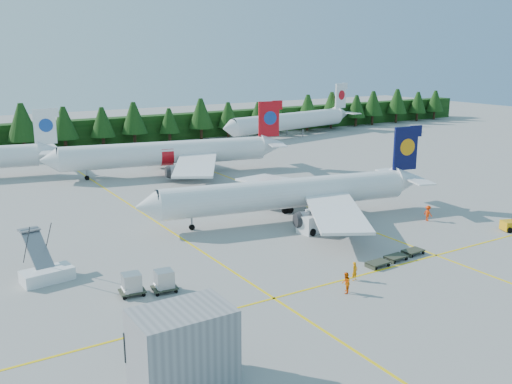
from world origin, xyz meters
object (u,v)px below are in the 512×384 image
airliner_red (162,154)px  airstairs (46,271)px  service_truck (319,218)px  airliner_navy (281,195)px

airliner_red → airstairs: 46.36m
airliner_red → service_truck: (3.64, -38.58, -2.16)m
airliner_navy → airstairs: 29.50m
airstairs → service_truck: size_ratio=1.04×
airliner_navy → airliner_red: bearing=104.5°
airliner_red → airstairs: bearing=-114.0°
airliner_red → service_truck: 38.81m
airliner_navy → airliner_red: 33.04m
service_truck → airliner_red: bearing=84.2°
airstairs → airliner_navy: bearing=2.0°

